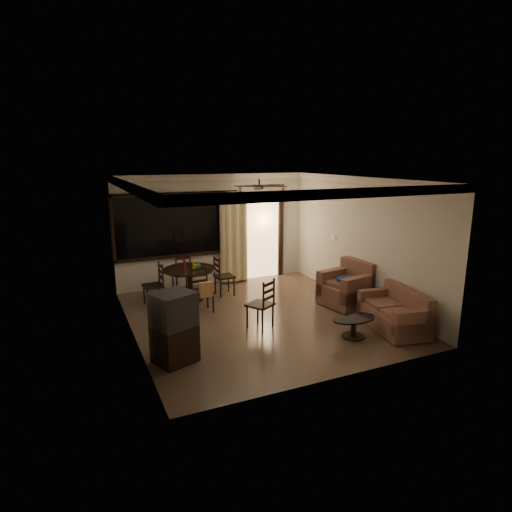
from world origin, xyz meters
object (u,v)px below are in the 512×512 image
dining_table (190,275)px  dining_chair_west (154,293)px  coffee_table (354,324)px  dining_chair_east (224,283)px  dining_chair_south (203,298)px  tv_cabinet (174,327)px  armchair (348,288)px  dining_chair_north (182,281)px  sofa (396,314)px  side_chair (261,313)px

dining_table → dining_chair_west: (-0.84, -0.03, -0.31)m
coffee_table → dining_chair_east: bearing=111.5°
dining_chair_south → tv_cabinet: 2.30m
dining_chair_east → tv_cabinet: 3.48m
tv_cabinet → armchair: tv_cabinet is taller
dining_table → coffee_table: (2.13, -3.26, -0.34)m
dining_chair_east → armchair: (2.26, -1.80, 0.11)m
dining_chair_south → dining_chair_north: same height
dining_chair_east → dining_chair_north: bearing=52.1°
tv_cabinet → dining_chair_north: bearing=52.3°
dining_table → coffee_table: 3.91m
armchair → dining_chair_north: bearing=133.0°
dining_chair_east → tv_cabinet: bearing=144.6°
dining_chair_west → dining_chair_north: size_ratio=1.00×
dining_chair_east → armchair: 2.89m
dining_chair_west → dining_chair_north: bearing=128.2°
dining_table → tv_cabinet: size_ratio=1.03×
armchair → coffee_table: armchair is taller
coffee_table → dining_table: bearing=123.2°
armchair → coffee_table: (-0.96, -1.49, -0.15)m
sofa → side_chair: size_ratio=1.58×
dining_chair_east → armchair: size_ratio=0.87×
dining_chair_west → armchair: (3.93, -1.74, 0.11)m
dining_table → armchair: (3.09, -1.77, -0.19)m
dining_chair_south → dining_chair_north: 1.51m
dining_table → dining_chair_north: size_ratio=1.25×
dining_chair_east → dining_chair_south: bearing=135.7°
sofa → armchair: bearing=100.0°
dining_chair_east → dining_chair_north: 1.07m
dining_chair_north → coffee_table: size_ratio=1.12×
dining_chair_south → sofa: 3.90m
dining_table → dining_chair_east: (0.83, 0.03, -0.31)m
dining_chair_east → side_chair: size_ratio=0.96×
tv_cabinet → armchair: (4.16, 1.09, -0.19)m
dining_chair_south → armchair: (3.06, -0.91, 0.09)m
tv_cabinet → dining_chair_south: bearing=40.0°
tv_cabinet → side_chair: size_ratio=1.17×
dining_chair_north → coffee_table: 4.47m
sofa → coffee_table: sofa is taller
tv_cabinet → sofa: size_ratio=0.74×
dining_chair_north → dining_table: bearing=90.6°
dining_chair_west → sofa: (3.93, -3.25, 0.03)m
coffee_table → dining_chair_west: bearing=132.6°
dining_chair_south → tv_cabinet: size_ratio=0.82×
dining_chair_south → dining_chair_west: bearing=134.3°
dining_chair_east → side_chair: (-0.06, -2.20, 0.01)m
sofa → armchair: 1.51m
tv_cabinet → side_chair: bearing=-0.6°
dining_table → dining_chair_east: dining_table is taller
dining_table → armchair: armchair is taller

